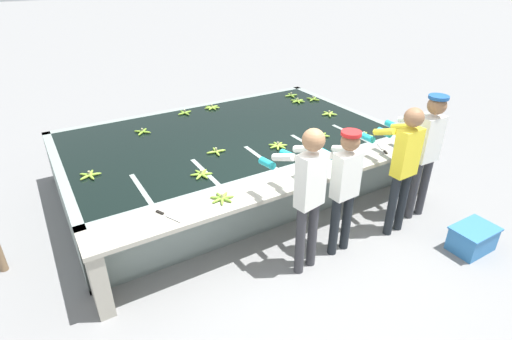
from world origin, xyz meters
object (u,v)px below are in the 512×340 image
(banana_bunch_floating_6, at_px, (298,101))
(worker_3, at_px, (426,145))
(knife_1, at_px, (384,150))
(worker_1, at_px, (343,182))
(banana_bunch_ledge_0, at_px, (418,142))
(banana_bunch_floating_8, at_px, (216,152))
(banana_bunch_floating_7, at_px, (278,146))
(banana_bunch_floating_11, at_px, (329,114))
(crate, at_px, (472,238))
(banana_bunch_floating_9, at_px, (142,132))
(banana_bunch_floating_5, at_px, (321,136))
(knife_0, at_px, (165,214))
(banana_bunch_floating_1, at_px, (212,107))
(banana_bunch_floating_0, at_px, (201,174))
(banana_bunch_floating_10, at_px, (185,113))
(banana_bunch_floating_4, at_px, (364,135))
(banana_bunch_ledge_1, at_px, (222,198))
(worker_2, at_px, (403,160))
(banana_bunch_floating_2, at_px, (291,95))
(banana_bunch_floating_3, at_px, (313,99))
(banana_bunch_floating_12, at_px, (90,175))
(worker_0, at_px, (308,189))

(banana_bunch_floating_6, bearing_deg, worker_3, -91.46)
(banana_bunch_floating_6, height_order, knife_1, banana_bunch_floating_6)
(worker_1, distance_m, banana_bunch_ledge_0, 1.94)
(banana_bunch_floating_8, bearing_deg, banana_bunch_floating_7, -18.06)
(banana_bunch_floating_11, xyz_separation_m, crate, (-0.13, -2.95, -0.68))
(banana_bunch_floating_9, relative_size, crate, 0.42)
(banana_bunch_floating_5, height_order, knife_0, banana_bunch_floating_5)
(banana_bunch_floating_1, relative_size, banana_bunch_floating_8, 0.99)
(worker_3, distance_m, knife_0, 3.43)
(banana_bunch_floating_0, relative_size, knife_1, 0.86)
(banana_bunch_floating_10, height_order, banana_bunch_ledge_0, banana_bunch_ledge_0)
(banana_bunch_floating_11, bearing_deg, banana_bunch_floating_6, 92.92)
(banana_bunch_floating_4, bearing_deg, banana_bunch_floating_10, 129.82)
(banana_bunch_floating_10, relative_size, knife_1, 0.86)
(banana_bunch_floating_11, distance_m, banana_bunch_ledge_1, 3.22)
(worker_3, distance_m, banana_bunch_floating_1, 3.71)
(banana_bunch_floating_4, relative_size, knife_0, 0.84)
(worker_2, relative_size, banana_bunch_floating_11, 6.22)
(worker_1, height_order, worker_2, worker_2)
(banana_bunch_floating_0, xyz_separation_m, banana_bunch_floating_8, (0.45, 0.50, 0.00))
(worker_3, xyz_separation_m, banana_bunch_floating_7, (-1.39, 1.39, -0.22))
(knife_0, bearing_deg, banana_bunch_floating_8, 44.25)
(worker_1, distance_m, banana_bunch_floating_9, 3.28)
(banana_bunch_floating_6, bearing_deg, crate, -91.33)
(banana_bunch_floating_8, distance_m, banana_bunch_floating_10, 1.73)
(banana_bunch_floating_4, relative_size, banana_bunch_floating_7, 0.98)
(banana_bunch_floating_7, bearing_deg, banana_bunch_ledge_0, -27.82)
(banana_bunch_floating_2, relative_size, banana_bunch_floating_6, 1.00)
(banana_bunch_floating_1, height_order, banana_bunch_floating_3, same)
(banana_bunch_floating_11, bearing_deg, banana_bunch_floating_1, 139.74)
(banana_bunch_floating_11, bearing_deg, banana_bunch_floating_10, 147.79)
(banana_bunch_floating_1, xyz_separation_m, banana_bunch_floating_5, (0.86, -2.03, 0.00))
(banana_bunch_floating_12, bearing_deg, banana_bunch_floating_2, 18.98)
(banana_bunch_floating_2, relative_size, banana_bunch_floating_10, 1.00)
(worker_0, relative_size, banana_bunch_floating_12, 6.38)
(worker_3, distance_m, banana_bunch_floating_3, 2.87)
(worker_3, bearing_deg, banana_bunch_floating_1, 113.53)
(banana_bunch_floating_12, bearing_deg, worker_1, -37.79)
(banana_bunch_floating_2, xyz_separation_m, knife_1, (-0.36, -2.74, -0.01))
(banana_bunch_floating_10, bearing_deg, banana_bunch_floating_8, -97.53)
(banana_bunch_floating_1, distance_m, banana_bunch_floating_12, 2.85)
(banana_bunch_floating_10, xyz_separation_m, banana_bunch_ledge_0, (2.45, -2.95, 0.00))
(banana_bunch_ledge_0, bearing_deg, banana_bunch_ledge_1, 178.30)
(banana_bunch_floating_3, xyz_separation_m, banana_bunch_floating_8, (-2.63, -1.17, 0.00))
(banana_bunch_floating_8, distance_m, knife_0, 1.59)
(banana_bunch_floating_3, bearing_deg, banana_bunch_floating_1, 163.44)
(banana_bunch_floating_12, distance_m, banana_bunch_ledge_0, 4.55)
(worker_1, relative_size, knife_1, 4.86)
(knife_0, bearing_deg, banana_bunch_floating_6, 34.19)
(banana_bunch_floating_0, height_order, banana_bunch_floating_4, same)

